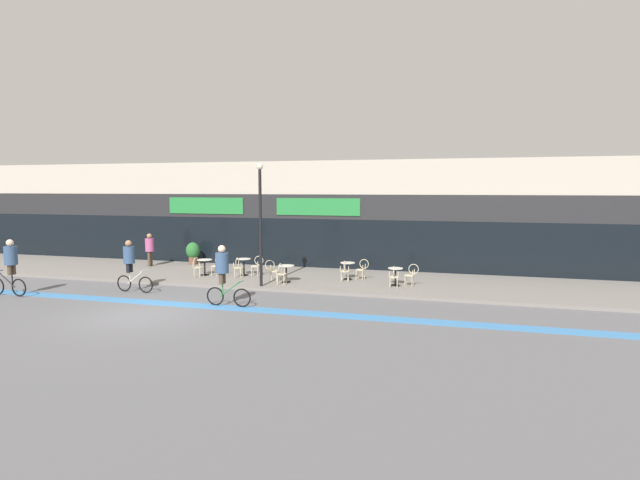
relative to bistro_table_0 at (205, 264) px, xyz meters
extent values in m
plane|color=#5B5B60|center=(1.31, -6.58, -0.62)|extent=(120.00, 120.00, 0.00)
cube|color=slate|center=(1.31, 0.67, -0.56)|extent=(40.00, 5.50, 0.12)
cube|color=#B2A899|center=(1.31, 5.42, 2.05)|extent=(40.00, 4.00, 5.36)
cube|color=black|center=(1.31, 3.45, 0.70)|extent=(38.80, 0.10, 2.40)
cube|color=#232326|center=(1.31, 3.47, 2.50)|extent=(39.20, 0.14, 1.20)
cube|color=#237A38|center=(-1.72, 3.40, 2.50)|extent=(4.22, 0.08, 0.84)
cube|color=#237A38|center=(4.33, 3.40, 2.50)|extent=(4.22, 0.08, 0.84)
cube|color=#3D7AB7|center=(1.31, -4.95, -0.62)|extent=(36.00, 0.70, 0.01)
cylinder|color=black|center=(0.00, 0.00, -0.49)|extent=(0.37, 0.37, 0.02)
cylinder|color=black|center=(0.00, 0.00, -0.16)|extent=(0.07, 0.07, 0.68)
cylinder|color=silver|center=(0.00, 0.00, 0.19)|extent=(0.68, 0.68, 0.02)
cylinder|color=black|center=(1.73, 0.43, -0.49)|extent=(0.34, 0.34, 0.02)
cylinder|color=black|center=(1.73, 0.43, -0.14)|extent=(0.07, 0.07, 0.73)
cylinder|color=silver|center=(1.73, 0.43, 0.24)|extent=(0.62, 0.62, 0.02)
cylinder|color=black|center=(4.11, -0.62, -0.49)|extent=(0.37, 0.37, 0.02)
cylinder|color=black|center=(4.11, -0.62, -0.16)|extent=(0.07, 0.07, 0.68)
cylinder|color=silver|center=(4.11, -0.62, 0.19)|extent=(0.67, 0.67, 0.02)
cylinder|color=black|center=(6.44, 0.72, -0.49)|extent=(0.34, 0.34, 0.02)
cylinder|color=black|center=(6.44, 0.72, -0.15)|extent=(0.07, 0.07, 0.70)
cylinder|color=silver|center=(6.44, 0.72, 0.21)|extent=(0.63, 0.63, 0.02)
cylinder|color=black|center=(8.59, -0.09, -0.49)|extent=(0.33, 0.33, 0.02)
cylinder|color=black|center=(8.59, -0.09, -0.16)|extent=(0.07, 0.07, 0.68)
cylinder|color=silver|center=(8.59, -0.09, 0.19)|extent=(0.60, 0.60, 0.02)
cylinder|color=beige|center=(0.00, -0.55, -0.07)|extent=(0.43, 0.43, 0.03)
cylinder|color=beige|center=(-0.13, -0.40, -0.29)|extent=(0.03, 0.03, 0.42)
cylinder|color=beige|center=(0.15, -0.42, -0.29)|extent=(0.03, 0.03, 0.42)
cylinder|color=beige|center=(-0.15, -0.68, -0.29)|extent=(0.03, 0.03, 0.42)
cylinder|color=beige|center=(0.13, -0.70, -0.29)|extent=(0.03, 0.03, 0.42)
torus|color=beige|center=(-0.01, -0.72, 0.19)|extent=(0.06, 0.41, 0.41)
cylinder|color=beige|center=(-0.18, -0.71, 0.06)|extent=(0.03, 0.03, 0.23)
cylinder|color=beige|center=(0.16, -0.73, 0.06)|extent=(0.03, 0.03, 0.23)
cylinder|color=beige|center=(0.55, 0.00, -0.07)|extent=(0.43, 0.43, 0.03)
cylinder|color=beige|center=(0.40, -0.13, -0.29)|extent=(0.03, 0.03, 0.42)
cylinder|color=beige|center=(0.42, 0.15, -0.29)|extent=(0.03, 0.03, 0.42)
cylinder|color=beige|center=(0.68, -0.15, -0.29)|extent=(0.03, 0.03, 0.42)
cylinder|color=beige|center=(0.70, 0.13, -0.29)|extent=(0.03, 0.03, 0.42)
torus|color=beige|center=(0.72, -0.02, 0.19)|extent=(0.41, 0.06, 0.41)
cylinder|color=beige|center=(0.70, -0.19, 0.06)|extent=(0.03, 0.03, 0.23)
cylinder|color=beige|center=(0.73, 0.16, 0.06)|extent=(0.03, 0.03, 0.23)
cylinder|color=beige|center=(1.73, -0.12, -0.07)|extent=(0.44, 0.44, 0.03)
cylinder|color=beige|center=(1.58, 0.00, -0.29)|extent=(0.03, 0.03, 0.42)
cylinder|color=beige|center=(1.85, 0.03, -0.29)|extent=(0.03, 0.03, 0.42)
cylinder|color=beige|center=(1.60, -0.28, -0.29)|extent=(0.03, 0.03, 0.42)
cylinder|color=beige|center=(1.88, -0.25, -0.29)|extent=(0.03, 0.03, 0.42)
torus|color=beige|center=(1.74, -0.29, 0.19)|extent=(0.07, 0.41, 0.41)
cylinder|color=beige|center=(1.57, -0.31, 0.06)|extent=(0.03, 0.03, 0.23)
cylinder|color=beige|center=(1.91, -0.28, 0.06)|extent=(0.03, 0.03, 0.23)
cylinder|color=beige|center=(2.28, 0.43, -0.07)|extent=(0.44, 0.44, 0.03)
cylinder|color=beige|center=(2.15, 0.27, -0.29)|extent=(0.03, 0.03, 0.42)
cylinder|color=beige|center=(2.12, 0.55, -0.29)|extent=(0.03, 0.03, 0.42)
cylinder|color=beige|center=(2.43, 0.30, -0.29)|extent=(0.03, 0.03, 0.42)
cylinder|color=beige|center=(2.40, 0.58, -0.29)|extent=(0.03, 0.03, 0.42)
torus|color=beige|center=(2.45, 0.45, 0.19)|extent=(0.41, 0.07, 0.41)
cylinder|color=beige|center=(2.47, 0.28, 0.06)|extent=(0.03, 0.03, 0.23)
cylinder|color=beige|center=(2.43, 0.62, 0.06)|extent=(0.03, 0.03, 0.23)
cylinder|color=beige|center=(4.11, -1.17, -0.07)|extent=(0.41, 0.41, 0.03)
cylinder|color=beige|center=(3.97, -1.03, -0.29)|extent=(0.03, 0.03, 0.42)
cylinder|color=beige|center=(4.25, -1.02, -0.29)|extent=(0.03, 0.03, 0.42)
cylinder|color=beige|center=(3.97, -1.31, -0.29)|extent=(0.03, 0.03, 0.42)
cylinder|color=beige|center=(4.25, -1.30, -0.29)|extent=(0.03, 0.03, 0.42)
torus|color=beige|center=(4.11, -1.34, 0.19)|extent=(0.03, 0.41, 0.41)
cylinder|color=beige|center=(3.94, -1.34, 0.06)|extent=(0.03, 0.03, 0.23)
cylinder|color=beige|center=(4.28, -1.33, 0.06)|extent=(0.03, 0.03, 0.23)
cylinder|color=beige|center=(3.56, -0.62, -0.07)|extent=(0.45, 0.45, 0.03)
cylinder|color=beige|center=(3.68, -0.46, -0.29)|extent=(0.03, 0.03, 0.42)
cylinder|color=beige|center=(3.72, -0.74, -0.29)|extent=(0.03, 0.03, 0.42)
cylinder|color=beige|center=(3.40, -0.50, -0.29)|extent=(0.03, 0.03, 0.42)
cylinder|color=beige|center=(3.44, -0.77, -0.29)|extent=(0.03, 0.03, 0.42)
torus|color=beige|center=(3.39, -0.64, 0.19)|extent=(0.41, 0.09, 0.41)
cylinder|color=beige|center=(3.37, -0.47, 0.06)|extent=(0.03, 0.03, 0.23)
cylinder|color=beige|center=(3.42, -0.81, 0.06)|extent=(0.03, 0.03, 0.23)
cylinder|color=beige|center=(6.44, 0.17, -0.07)|extent=(0.44, 0.44, 0.03)
cylinder|color=beige|center=(6.28, 0.29, -0.29)|extent=(0.03, 0.03, 0.42)
cylinder|color=beige|center=(6.56, 0.32, -0.29)|extent=(0.03, 0.03, 0.42)
cylinder|color=beige|center=(6.32, 0.01, -0.29)|extent=(0.03, 0.03, 0.42)
cylinder|color=beige|center=(6.59, 0.04, -0.29)|extent=(0.03, 0.03, 0.42)
torus|color=beige|center=(6.46, 0.00, 0.19)|extent=(0.08, 0.41, 0.41)
cylinder|color=beige|center=(6.29, -0.02, 0.06)|extent=(0.03, 0.03, 0.23)
cylinder|color=beige|center=(6.63, 0.02, 0.06)|extent=(0.03, 0.03, 0.23)
cylinder|color=beige|center=(6.99, 0.72, -0.07)|extent=(0.45, 0.45, 0.03)
cylinder|color=beige|center=(6.83, 0.60, -0.29)|extent=(0.03, 0.03, 0.42)
cylinder|color=beige|center=(6.87, 0.87, -0.29)|extent=(0.03, 0.03, 0.42)
cylinder|color=beige|center=(7.11, 0.56, -0.29)|extent=(0.03, 0.03, 0.42)
cylinder|color=beige|center=(7.15, 0.84, -0.29)|extent=(0.03, 0.03, 0.42)
torus|color=beige|center=(7.16, 0.69, 0.19)|extent=(0.41, 0.08, 0.41)
cylinder|color=beige|center=(7.13, 0.52, 0.06)|extent=(0.03, 0.03, 0.23)
cylinder|color=beige|center=(7.18, 0.86, 0.06)|extent=(0.03, 0.03, 0.23)
cylinder|color=beige|center=(8.59, -0.64, -0.07)|extent=(0.44, 0.44, 0.03)
cylinder|color=beige|center=(8.43, -0.52, -0.29)|extent=(0.03, 0.03, 0.42)
cylinder|color=beige|center=(8.71, -0.49, -0.29)|extent=(0.03, 0.03, 0.42)
cylinder|color=beige|center=(8.46, -0.80, -0.29)|extent=(0.03, 0.03, 0.42)
cylinder|color=beige|center=(8.74, -0.77, -0.29)|extent=(0.03, 0.03, 0.42)
torus|color=beige|center=(8.61, -0.81, 0.19)|extent=(0.07, 0.41, 0.41)
cylinder|color=beige|center=(8.44, -0.83, 0.06)|extent=(0.03, 0.03, 0.23)
cylinder|color=beige|center=(8.78, -0.79, 0.06)|extent=(0.03, 0.03, 0.23)
cylinder|color=beige|center=(9.14, -0.09, -0.07)|extent=(0.44, 0.44, 0.03)
cylinder|color=beige|center=(8.98, -0.22, -0.29)|extent=(0.03, 0.03, 0.42)
cylinder|color=beige|center=(9.01, 0.06, -0.29)|extent=(0.03, 0.03, 0.42)
cylinder|color=beige|center=(9.26, -0.25, -0.29)|extent=(0.03, 0.03, 0.42)
cylinder|color=beige|center=(9.29, 0.03, -0.29)|extent=(0.03, 0.03, 0.42)
torus|color=beige|center=(9.31, -0.11, 0.19)|extent=(0.41, 0.07, 0.41)
cylinder|color=beige|center=(9.29, -0.28, 0.06)|extent=(0.03, 0.03, 0.23)
cylinder|color=beige|center=(9.32, 0.06, 0.06)|extent=(0.03, 0.03, 0.23)
cylinder|color=brown|center=(-2.13, 2.69, -0.29)|extent=(0.44, 0.44, 0.42)
ellipsoid|color=#28662D|center=(-2.13, 2.69, 0.21)|extent=(0.70, 0.70, 0.85)
cylinder|color=black|center=(3.43, -1.70, 1.83)|extent=(0.12, 0.12, 4.67)
sphere|color=beige|center=(3.43, -1.70, 4.25)|extent=(0.26, 0.26, 0.26)
torus|color=black|center=(-4.74, -5.42, -0.29)|extent=(0.67, 0.06, 0.67)
cylinder|color=black|center=(-5.31, -5.41, 0.00)|extent=(0.81, 0.05, 0.61)
cylinder|color=black|center=(-5.03, -5.42, -0.05)|extent=(0.04, 0.04, 0.47)
cylinder|color=#4C3D2D|center=(-5.03, -5.50, 0.37)|extent=(0.16, 0.16, 0.38)
cylinder|color=#4C3D2D|center=(-5.03, -5.33, 0.37)|extent=(0.16, 0.16, 0.38)
cylinder|color=#334C70|center=(-5.03, -5.42, 0.91)|extent=(0.45, 0.45, 0.69)
sphere|color=beige|center=(-5.03, -5.42, 1.38)|extent=(0.26, 0.26, 0.26)
torus|color=black|center=(-0.57, -3.60, -0.30)|extent=(0.64, 0.07, 0.64)
torus|color=black|center=(-1.56, -3.57, -0.30)|extent=(0.64, 0.07, 0.64)
cylinder|color=silver|center=(-1.01, -3.59, -0.03)|extent=(0.77, 0.07, 0.58)
cylinder|color=silver|center=(-1.28, -3.58, -0.08)|extent=(0.04, 0.04, 0.45)
cylinder|color=silver|center=(-0.62, -3.60, 0.24)|extent=(0.04, 0.48, 0.03)
cylinder|color=black|center=(-1.28, -3.50, 0.32)|extent=(0.15, 0.15, 0.36)
cylinder|color=black|center=(-1.28, -3.66, 0.32)|extent=(0.15, 0.15, 0.36)
cylinder|color=#334C70|center=(-1.28, -3.58, 0.83)|extent=(0.44, 0.44, 0.65)
sphere|color=#9E7051|center=(-1.28, -3.58, 1.28)|extent=(0.24, 0.24, 0.24)
torus|color=black|center=(3.97, -4.72, -0.30)|extent=(0.64, 0.06, 0.64)
torus|color=black|center=(2.97, -4.73, -0.30)|extent=(0.64, 0.06, 0.64)
cylinder|color=#2D753D|center=(3.52, -4.73, -0.03)|extent=(0.77, 0.05, 0.58)
cylinder|color=#2D753D|center=(3.25, -4.73, -0.08)|extent=(0.04, 0.04, 0.45)
cylinder|color=#2D753D|center=(3.92, -4.72, 0.24)|extent=(0.03, 0.48, 0.03)
cylinder|color=#4C3D2D|center=(3.25, -4.64, 0.34)|extent=(0.16, 0.16, 0.38)
cylinder|color=#4C3D2D|center=(3.25, -4.82, 0.34)|extent=(0.16, 0.16, 0.38)
cylinder|color=#334C70|center=(3.25, -4.73, 0.87)|extent=(0.45, 0.45, 0.69)
sphere|color=beige|center=(3.25, -4.73, 1.34)|extent=(0.26, 0.26, 0.26)
cylinder|color=#4C3D2D|center=(-3.90, 1.49, -0.13)|extent=(0.15, 0.15, 0.75)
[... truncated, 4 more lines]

